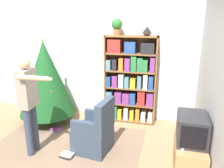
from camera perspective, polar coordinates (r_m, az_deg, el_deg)
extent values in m
plane|color=#9E7A56|center=(3.77, -11.32, -18.54)|extent=(14.00, 14.00, 0.00)
cube|color=silver|center=(4.96, -2.47, 6.51)|extent=(8.00, 0.10, 2.60)
cube|color=silver|center=(2.95, 26.76, -1.86)|extent=(0.10, 8.00, 2.60)
cube|color=#7F6651|center=(3.97, -12.45, -16.54)|extent=(2.56, 2.13, 0.01)
cube|color=brown|center=(4.77, -1.38, 1.51)|extent=(0.03, 0.34, 1.85)
cube|color=brown|center=(4.60, 11.36, 0.64)|extent=(0.03, 0.34, 1.85)
cube|color=brown|center=(4.51, 5.15, 12.31)|extent=(1.09, 0.34, 0.03)
cube|color=brown|center=(4.81, 5.21, 1.57)|extent=(1.09, 0.01, 1.85)
cube|color=brown|center=(4.96, 4.63, -8.93)|extent=(1.06, 0.34, 0.03)
cube|color=gold|center=(4.95, -0.62, -6.97)|extent=(0.09, 0.25, 0.28)
cube|color=#2D7A42|center=(4.92, 0.95, -7.09)|extent=(0.10, 0.26, 0.28)
cube|color=gold|center=(4.90, 2.19, -7.62)|extent=(0.08, 0.24, 0.22)
cube|color=beige|center=(4.87, 3.83, -7.47)|extent=(0.09, 0.26, 0.27)
cube|color=gold|center=(4.89, 5.38, -7.74)|extent=(0.08, 0.31, 0.22)
cube|color=orange|center=(4.84, 6.79, -7.74)|extent=(0.08, 0.26, 0.27)
cube|color=beige|center=(4.85, 8.24, -8.17)|extent=(0.09, 0.27, 0.20)
cube|color=beige|center=(4.82, 9.99, -8.27)|extent=(0.09, 0.26, 0.22)
cube|color=brown|center=(4.82, 4.72, -5.01)|extent=(1.06, 0.34, 0.03)
cube|color=#5B899E|center=(4.83, -0.51, -3.24)|extent=(0.12, 0.26, 0.23)
cube|color=#843889|center=(4.78, 1.81, -3.41)|extent=(0.14, 0.25, 0.24)
cube|color=#843889|center=(4.74, 3.77, -3.67)|extent=(0.15, 0.25, 0.23)
cube|color=#284C93|center=(4.75, 5.57, -3.59)|extent=(0.12, 0.31, 0.24)
cube|color=#B22D28|center=(4.70, 7.75, -3.52)|extent=(0.15, 0.27, 0.30)
cube|color=#843889|center=(4.70, 9.93, -3.77)|extent=(0.13, 0.30, 0.28)
cube|color=brown|center=(4.70, 4.82, -0.88)|extent=(1.06, 0.34, 0.03)
cube|color=#284C93|center=(4.72, -0.73, 0.75)|extent=(0.10, 0.24, 0.21)
cube|color=#843889|center=(4.72, 1.03, 0.92)|extent=(0.11, 0.32, 0.24)
cube|color=beige|center=(4.66, 2.61, 1.01)|extent=(0.11, 0.26, 0.28)
cube|color=#5B899E|center=(4.63, 4.04, 0.55)|extent=(0.09, 0.24, 0.23)
cube|color=gold|center=(4.63, 5.62, 0.39)|extent=(0.10, 0.27, 0.21)
cube|color=#5B899E|center=(4.60, 7.29, 0.61)|extent=(0.08, 0.26, 0.27)
cube|color=beige|center=(4.59, 8.83, 0.75)|extent=(0.09, 0.29, 0.31)
cube|color=#284C93|center=(4.59, 10.23, 0.49)|extent=(0.09, 0.29, 0.28)
cube|color=brown|center=(4.61, 4.93, 3.45)|extent=(1.06, 0.34, 0.03)
cube|color=#5B899E|center=(4.64, -0.67, 5.08)|extent=(0.10, 0.25, 0.21)
cube|color=#232328|center=(4.62, 0.93, 5.18)|extent=(0.09, 0.29, 0.23)
cube|color=orange|center=(4.57, 2.58, 5.25)|extent=(0.09, 0.25, 0.26)
cube|color=#843889|center=(4.56, 4.25, 5.20)|extent=(0.11, 0.27, 0.26)
cube|color=#2D7A42|center=(4.54, 5.88, 5.41)|extent=(0.11, 0.29, 0.31)
cube|color=#2D7A42|center=(4.52, 7.42, 5.11)|extent=(0.11, 0.27, 0.28)
cube|color=#2D7A42|center=(4.53, 8.79, 4.86)|extent=(0.10, 0.31, 0.24)
cube|color=#843889|center=(4.48, 10.61, 4.98)|extent=(0.09, 0.24, 0.29)
cube|color=brown|center=(4.54, 5.04, 7.92)|extent=(1.06, 0.34, 0.03)
cube|color=#B22D28|center=(4.55, 0.79, 9.90)|extent=(0.26, 0.24, 0.27)
cube|color=#284C93|center=(4.52, 4.98, 9.55)|extent=(0.21, 0.31, 0.23)
cube|color=#232328|center=(4.44, 9.39, 9.18)|extent=(0.26, 0.24, 0.22)
cube|color=tan|center=(3.49, 19.39, -17.35)|extent=(0.40, 0.84, 0.50)
cube|color=#28282D|center=(3.28, 20.11, -10.81)|extent=(0.39, 0.54, 0.39)
cube|color=black|center=(3.04, 20.54, -13.09)|extent=(0.32, 0.01, 0.31)
cube|color=white|center=(3.13, 17.88, -15.75)|extent=(0.04, 0.12, 0.02)
cylinder|color=#4C3323|center=(5.05, -16.06, -8.81)|extent=(0.36, 0.36, 0.10)
cylinder|color=brown|center=(5.01, -16.16, -7.67)|extent=(0.08, 0.08, 0.12)
cone|color=#195123|center=(4.75, -16.92, 1.49)|extent=(1.18, 1.18, 1.53)
sphere|color=red|center=(4.81, -19.30, 3.83)|extent=(0.06, 0.06, 0.06)
sphere|color=red|center=(5.19, -15.37, -0.73)|extent=(0.07, 0.07, 0.07)
sphere|color=gold|center=(4.79, -21.82, -5.71)|extent=(0.07, 0.07, 0.07)
sphere|color=red|center=(4.67, -15.22, 5.36)|extent=(0.04, 0.04, 0.04)
sphere|color=gold|center=(5.25, -16.54, -1.34)|extent=(0.04, 0.04, 0.04)
sphere|color=gold|center=(4.70, -18.60, 7.11)|extent=(0.04, 0.04, 0.04)
sphere|color=red|center=(4.47, -15.65, -1.91)|extent=(0.04, 0.04, 0.04)
sphere|color=#335BB2|center=(5.13, -17.25, 0.41)|extent=(0.05, 0.05, 0.05)
sphere|color=#E5CC4C|center=(4.62, -17.72, 11.04)|extent=(0.07, 0.07, 0.07)
cube|color=#334256|center=(3.82, -5.01, -13.99)|extent=(0.62, 0.62, 0.42)
cube|color=#334256|center=(3.53, -1.80, -8.24)|extent=(0.18, 0.57, 0.50)
cube|color=#334256|center=(3.87, -3.54, -8.38)|extent=(0.51, 0.14, 0.20)
cube|color=#334256|center=(3.49, -6.91, -11.37)|extent=(0.51, 0.14, 0.20)
cylinder|color=#38425B|center=(3.95, -19.56, -10.63)|extent=(0.11, 0.11, 0.81)
cylinder|color=#38425B|center=(3.82, -20.94, -11.75)|extent=(0.11, 0.11, 0.81)
cube|color=gray|center=(3.63, -21.31, -1.11)|extent=(0.20, 0.33, 0.61)
cylinder|color=#DBAD89|center=(3.80, -19.67, -0.69)|extent=(0.07, 0.07, 0.49)
cylinder|color=#DBAD89|center=(3.28, -20.02, 1.48)|extent=(0.48, 0.10, 0.07)
cube|color=white|center=(3.17, -16.31, 1.30)|extent=(0.11, 0.04, 0.03)
sphere|color=#DBAD89|center=(3.54, -21.95, 5.05)|extent=(0.19, 0.19, 0.19)
cylinder|color=#935B38|center=(4.57, 1.31, 13.35)|extent=(0.14, 0.14, 0.12)
sphere|color=#2D7033|center=(4.56, 1.32, 15.35)|extent=(0.22, 0.22, 0.22)
cylinder|color=#473828|center=(4.47, 9.10, 12.59)|extent=(0.12, 0.12, 0.04)
cone|color=black|center=(4.46, 9.15, 13.74)|extent=(0.20, 0.20, 0.14)
cube|color=#5B899E|center=(4.61, -14.27, -11.65)|extent=(0.20, 0.16, 0.04)
cube|color=#843889|center=(4.60, -14.35, -11.23)|extent=(0.23, 0.19, 0.03)
cube|color=#232328|center=(3.79, -11.80, -17.99)|extent=(0.22, 0.17, 0.04)
cube|color=beige|center=(3.77, -11.63, -17.56)|extent=(0.21, 0.15, 0.03)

